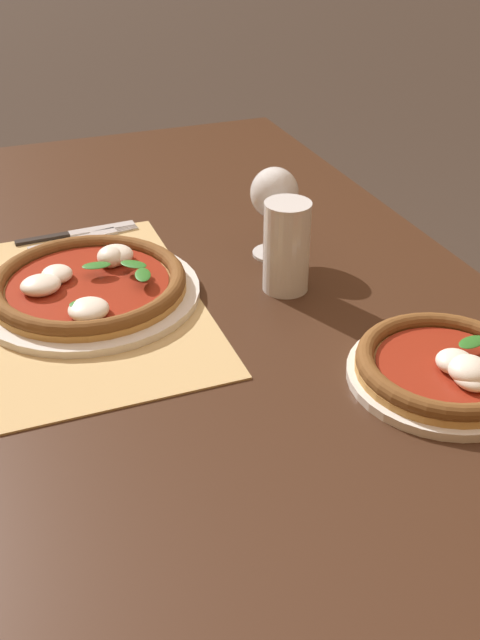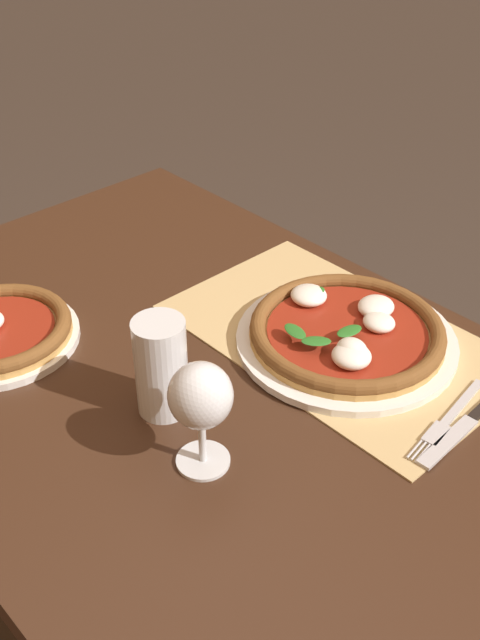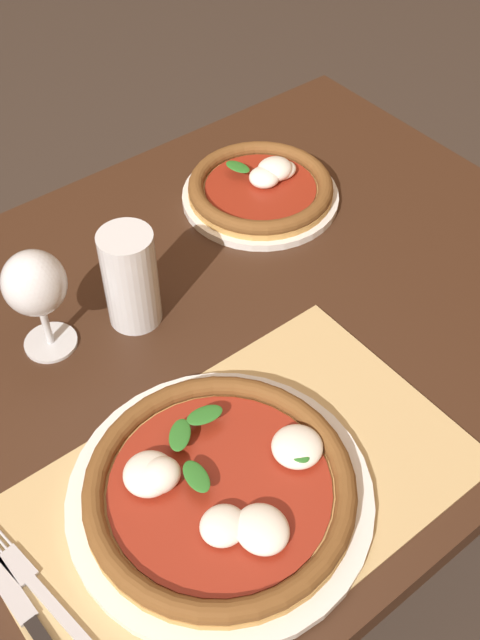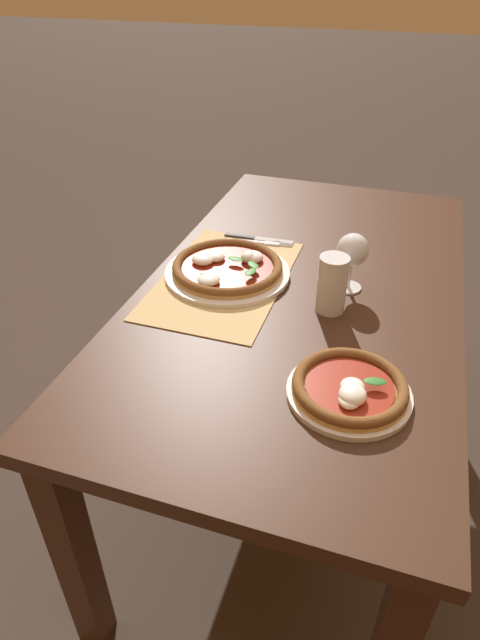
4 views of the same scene
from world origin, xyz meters
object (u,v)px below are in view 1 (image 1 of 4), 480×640
Objects in this scene: pizza_near at (88,285)px; knife at (76,233)px; fork at (85,237)px; pizza_far at (445,368)px; wine_glass at (274,197)px; pint_glass at (286,249)px.

pizza_near reaches higher than knife.
pizza_far is at bearing 31.43° from fork.
pint_glass is at bearing -13.55° from wine_glass.
pizza_near is at bearing -134.04° from pizza_far.
pizza_far is at bearing 31.26° from knife.
wine_glass is at bearing 57.37° from knife.
fork is at bearing -148.57° from pizza_far.
wine_glass is 0.12m from pint_glass.
pizza_near is 0.34m from wine_glass.
wine_glass is at bearing 59.51° from fork.
pizza_far reaches higher than knife.
wine_glass reaches higher than pizza_near.
knife is at bearing 174.75° from pizza_near.
knife is at bearing -138.41° from pint_glass.
fork is at bearing -137.48° from pint_glass.
pint_glass is 0.72× the size of fork.
pint_glass is 0.67× the size of knife.
knife is (-0.02, -0.01, 0.00)m from fork.
wine_glass is 0.77× the size of fork.
pizza_near is 0.21m from fork.
wine_glass is 0.37m from knife.
pint_glass reaches higher than pizza_near.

